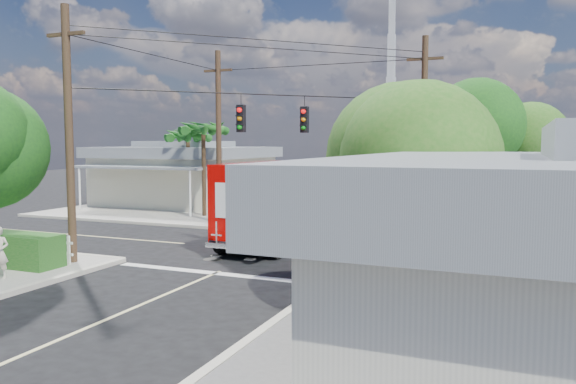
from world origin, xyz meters
The scene contains 16 objects.
ground centered at (0.00, 0.00, 0.00)m, with size 120.00×120.00×0.00m, color black.
sidewalk_ne centered at (10.88, 10.88, 0.07)m, with size 14.12×14.12×0.14m.
sidewalk_nw centered at (-10.88, 10.88, 0.07)m, with size 14.12×14.12×0.14m.
road_markings centered at (0.00, -1.47, 0.01)m, with size 32.00×32.00×0.01m.
building_nw centered at (-12.00, 12.46, 2.22)m, with size 10.80×10.20×4.30m.
radio_tower centered at (0.50, 20.00, 5.64)m, with size 0.80×0.80×17.00m.
tree_ne_front centered at (7.21, 6.76, 4.77)m, with size 4.21×4.14×6.66m.
tree_ne_back centered at (9.81, 8.96, 4.19)m, with size 3.77×3.66×5.82m.
tree_se centered at (7.01, -7.24, 4.04)m, with size 3.67×3.54×5.62m.
palm_nw_front centered at (-7.50, 7.50, 5.04)m, with size 3.01×3.08×5.59m.
palm_nw_back centered at (-9.50, 9.00, 4.67)m, with size 3.01×3.08×5.19m.
utility_poles centered at (-1.58, 1.60, 4.67)m, with size 12.00×10.68×9.00m.
picket_fence centered at (-7.80, -5.60, 0.68)m, with size 5.94×0.06×1.00m.
vending_boxes centered at (6.50, 6.20, 0.69)m, with size 1.90×0.50×1.10m.
delivery_truck centered at (-0.16, 1.40, 1.78)m, with size 2.80×8.19×3.51m.
parked_car centered at (10.36, 1.22, 0.84)m, with size 2.80×6.07×1.69m, color silver.
Camera 1 is at (9.23, -20.26, 4.31)m, focal length 35.00 mm.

